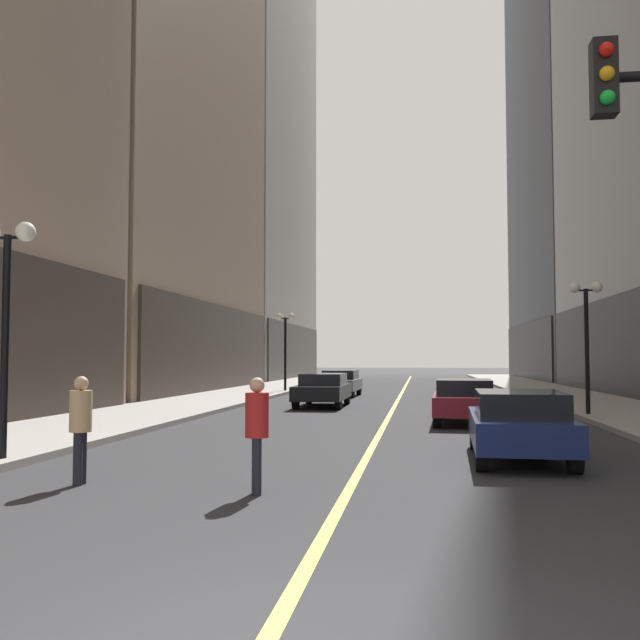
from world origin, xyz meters
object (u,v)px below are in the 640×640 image
car_navy (519,423)px  street_lamp_left_near (6,286)px  car_grey (340,382)px  car_maroon (464,400)px  car_black (323,389)px  street_lamp_left_far (285,334)px  street_lamp_right_mid (586,318)px  pedestrian_in_red_jacket (257,426)px  pedestrian_in_tan_trench (81,421)px

car_navy → street_lamp_left_near: 9.86m
car_grey → car_maroon: bearing=-69.6°
car_maroon → car_grey: (-5.33, 14.30, -0.00)m
car_black → street_lamp_left_far: (-3.56, 10.32, 2.54)m
street_lamp_right_mid → car_black: bearing=155.1°
street_lamp_right_mid → street_lamp_left_far: bearing=131.2°
car_black → pedestrian_in_red_jacket: size_ratio=2.82×
street_lamp_right_mid → car_maroon: bearing=-149.0°
car_navy → car_maroon: (-0.58, 7.45, -0.00)m
car_maroon → street_lamp_right_mid: bearing=31.0°
car_navy → car_maroon: size_ratio=1.02×
street_lamp_left_near → street_lamp_left_far: 26.56m
car_black → car_grey: size_ratio=1.16×
street_lamp_left_far → street_lamp_right_mid: same height
pedestrian_in_tan_trench → pedestrian_in_red_jacket: pedestrian_in_red_jacket is taller
car_grey → car_navy: bearing=-74.8°
pedestrian_in_tan_trench → car_black: bearing=85.8°
car_maroon → street_lamp_left_near: bearing=-132.6°
street_lamp_left_far → street_lamp_right_mid: 19.43m
car_black → pedestrian_in_red_jacket: bearing=-85.1°
car_grey → car_black: bearing=-88.8°
car_black → street_lamp_right_mid: 10.50m
car_maroon → street_lamp_left_far: bearing=117.1°
car_grey → street_lamp_left_near: size_ratio=0.92×
car_grey → pedestrian_in_red_jacket: 25.71m
car_grey → street_lamp_left_near: (-3.40, -23.79, 2.54)m
pedestrian_in_tan_trench → street_lamp_right_mid: 17.24m
car_grey → street_lamp_left_near: street_lamp_left_near is taller
car_maroon → street_lamp_right_mid: street_lamp_right_mid is taller
car_navy → street_lamp_left_near: street_lamp_left_near is taller
car_black → pedestrian_in_red_jacket: (1.56, -18.10, 0.25)m
pedestrian_in_tan_trench → street_lamp_left_near: 3.54m
street_lamp_left_far → car_black: bearing=-71.0°
pedestrian_in_red_jacket → street_lamp_left_far: bearing=100.2°
car_black → car_grey: 7.55m
car_black → pedestrian_in_tan_trench: pedestrian_in_tan_trench is taller
pedestrian_in_red_jacket → street_lamp_right_mid: 15.95m
car_navy → car_grey: same height
car_black → pedestrian_in_red_jacket: pedestrian_in_red_jacket is taller
car_navy → car_black: bearing=112.0°
street_lamp_left_far → street_lamp_left_near: bearing=-90.0°
car_navy → pedestrian_in_red_jacket: bearing=-137.0°
car_grey → street_lamp_right_mid: (9.40, -11.85, 2.54)m
street_lamp_left_far → street_lamp_right_mid: bearing=-48.8°
pedestrian_in_red_jacket → street_lamp_right_mid: street_lamp_right_mid is taller
car_maroon → car_grey: bearing=110.4°
car_navy → pedestrian_in_red_jacket: 5.72m
car_navy → street_lamp_left_near: (-9.31, -2.04, 2.54)m
car_navy → street_lamp_right_mid: (3.49, 9.90, 2.54)m
street_lamp_right_mid → car_navy: bearing=-109.4°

